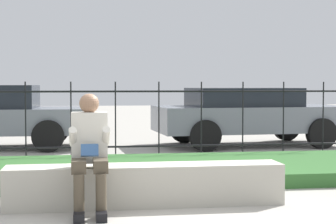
{
  "coord_description": "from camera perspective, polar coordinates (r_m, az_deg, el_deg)",
  "views": [
    {
      "loc": [
        -0.52,
        -6.19,
        1.35
      ],
      "look_at": [
        0.74,
        2.26,
        0.93
      ],
      "focal_mm": 60.0,
      "sensor_mm": 36.0,
      "label": 1
    }
  ],
  "objects": [
    {
      "name": "ground_plane",
      "position": [
        6.36,
        -3.62,
        -9.47
      ],
      "size": [
        60.0,
        60.0,
        0.0
      ],
      "primitive_type": "plane",
      "color": "#A8A399"
    },
    {
      "name": "car_parked_right",
      "position": [
        12.55,
        8.11,
        -0.2
      ],
      "size": [
        4.25,
        2.19,
        1.28
      ],
      "rotation": [
        0.0,
        0.0,
        0.07
      ],
      "color": "slate",
      "rests_on": "ground_plane"
    },
    {
      "name": "stone_bench",
      "position": [
        6.34,
        -2.29,
        -7.65
      ],
      "size": [
        3.09,
        0.45,
        0.46
      ],
      "color": "#B7B2A3",
      "rests_on": "ground_plane"
    },
    {
      "name": "grass_berm",
      "position": [
        8.24,
        -4.76,
        -5.99
      ],
      "size": [
        10.29,
        2.46,
        0.19
      ],
      "color": "#33662D",
      "rests_on": "ground_plane"
    },
    {
      "name": "iron_fence",
      "position": [
        9.69,
        -5.36,
        -0.84
      ],
      "size": [
        8.29,
        0.03,
        1.4
      ],
      "color": "black",
      "rests_on": "ground_plane"
    },
    {
      "name": "person_seated_reader",
      "position": [
        5.97,
        -7.98,
        -3.62
      ],
      "size": [
        0.42,
        0.73,
        1.26
      ],
      "color": "black",
      "rests_on": "ground_plane"
    }
  ]
}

